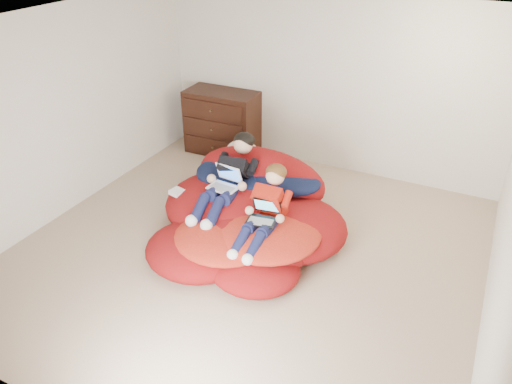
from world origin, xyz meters
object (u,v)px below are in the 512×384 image
object	(u,v)px
older_boy	(231,174)
laptop_white	(226,181)
dresser	(222,123)
younger_boy	(266,206)
laptop_black	(264,214)
beanbag_pile	(248,214)

from	to	relation	value
older_boy	laptop_white	world-z (taller)	older_boy
older_boy	dresser	bearing A→B (deg)	122.87
laptop_white	older_boy	bearing A→B (deg)	90.00
younger_boy	older_boy	bearing A→B (deg)	148.13
younger_boy	laptop_black	xyz separation A→B (m)	(-0.00, -0.05, -0.07)
younger_boy	laptop_white	bearing A→B (deg)	156.24
older_boy	laptop_black	bearing A→B (deg)	-34.70
laptop_black	beanbag_pile	bearing A→B (deg)	136.75
dresser	beanbag_pile	bearing A→B (deg)	-52.55
dresser	older_boy	world-z (taller)	older_boy
beanbag_pile	older_boy	size ratio (longest dim) A/B	1.82
beanbag_pile	laptop_black	size ratio (longest dim) A/B	6.53
beanbag_pile	laptop_black	world-z (taller)	beanbag_pile
beanbag_pile	laptop_white	size ratio (longest dim) A/B	6.52
beanbag_pile	older_boy	xyz separation A→B (m)	(-0.29, 0.11, 0.42)
dresser	beanbag_pile	world-z (taller)	dresser
older_boy	laptop_white	distance (m)	0.13
laptop_white	laptop_black	size ratio (longest dim) A/B	1.00
younger_boy	laptop_black	world-z (taller)	younger_boy
older_boy	laptop_black	xyz separation A→B (m)	(0.66, -0.46, -0.12)
dresser	younger_boy	size ratio (longest dim) A/B	1.09
younger_boy	beanbag_pile	bearing A→B (deg)	140.87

